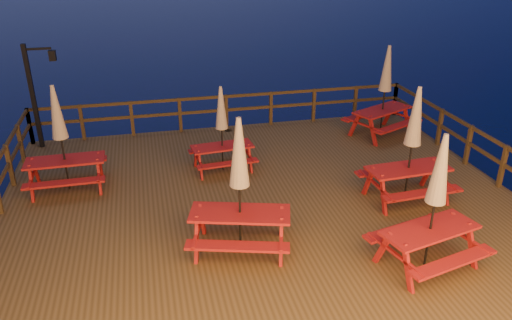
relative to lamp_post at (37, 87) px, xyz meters
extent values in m
plane|color=black|center=(5.39, -4.55, -2.20)|extent=(500.00, 500.00, 0.00)
cube|color=#4C3718|center=(5.39, -4.55, -2.00)|extent=(12.00, 10.00, 0.40)
cylinder|color=#382712|center=(-0.21, 0.05, -2.50)|extent=(0.24, 0.24, 1.40)
cylinder|color=#382712|center=(5.39, 0.05, -2.50)|extent=(0.24, 0.24, 1.40)
cylinder|color=#382712|center=(10.99, 0.05, -2.50)|extent=(0.24, 0.24, 1.40)
cube|color=#382712|center=(5.39, 0.30, -0.75)|extent=(11.70, 0.06, 0.09)
cube|color=#382712|center=(5.39, 0.30, -1.19)|extent=(11.70, 0.06, 0.09)
cube|color=#382712|center=(0.71, 0.30, -1.25)|extent=(0.10, 0.10, 1.10)
cube|color=#382712|center=(5.39, 0.30, -1.25)|extent=(0.10, 0.10, 1.10)
cube|color=#382712|center=(10.07, 0.30, -1.25)|extent=(0.10, 0.10, 1.10)
cube|color=#382712|center=(-0.46, -0.67, -1.25)|extent=(0.10, 0.10, 1.10)
cube|color=#382712|center=(11.24, -4.55, -0.75)|extent=(0.06, 9.70, 0.09)
cube|color=#382712|center=(11.24, -4.55, -1.19)|extent=(0.06, 9.70, 0.09)
cube|color=#382712|center=(11.24, -4.55, -1.25)|extent=(0.10, 0.10, 1.10)
cube|color=#382712|center=(11.24, -0.67, -1.25)|extent=(0.10, 0.10, 1.10)
cube|color=black|center=(-0.16, 0.00, -0.30)|extent=(0.12, 0.12, 3.00)
cube|color=black|center=(0.19, 0.00, 1.05)|extent=(0.70, 0.06, 0.06)
cube|color=black|center=(0.54, 0.00, 0.85)|extent=(0.18, 0.18, 0.28)
sphere|color=#FFC166|center=(0.54, 0.00, 0.85)|extent=(0.14, 0.14, 0.14)
cube|color=maroon|center=(7.79, -7.72, -1.02)|extent=(1.97, 1.14, 0.05)
cube|color=maroon|center=(7.64, -7.12, -1.33)|extent=(1.87, 0.72, 0.05)
cube|color=maroon|center=(7.93, -8.32, -1.33)|extent=(1.87, 0.72, 0.05)
cube|color=maroon|center=(6.95, -7.57, -1.41)|extent=(0.08, 0.11, 0.77)
cube|color=maroon|center=(7.11, -8.23, -1.41)|extent=(0.08, 0.11, 0.77)
cube|color=maroon|center=(8.46, -7.21, -1.41)|extent=(0.08, 0.11, 0.77)
cube|color=maroon|center=(8.62, -7.87, -1.41)|extent=(0.08, 0.11, 0.77)
cylinder|color=black|center=(7.79, -7.72, -0.51)|extent=(0.05, 0.05, 2.58)
cone|color=#9A7F5F|center=(7.79, -7.72, 0.21)|extent=(0.37, 0.37, 1.29)
sphere|color=black|center=(7.79, -7.72, 0.81)|extent=(0.07, 0.07, 0.07)
cube|color=maroon|center=(8.66, -5.30, -1.00)|extent=(1.95, 0.86, 0.05)
cube|color=maroon|center=(8.63, -4.67, -1.32)|extent=(1.93, 0.41, 0.05)
cube|color=maroon|center=(8.70, -5.94, -1.32)|extent=(1.93, 0.41, 0.05)
cube|color=maroon|center=(7.85, -5.00, -1.40)|extent=(0.07, 0.11, 0.80)
cube|color=maroon|center=(7.89, -5.70, -1.40)|extent=(0.07, 0.11, 0.80)
cube|color=maroon|center=(9.44, -4.90, -1.40)|extent=(0.07, 0.11, 0.80)
cube|color=maroon|center=(9.48, -5.60, -1.40)|extent=(0.07, 0.11, 0.80)
cylinder|color=black|center=(8.66, -5.30, -0.47)|extent=(0.05, 0.05, 2.65)
cone|color=#9A7F5F|center=(8.66, -5.30, 0.28)|extent=(0.38, 0.38, 1.33)
sphere|color=black|center=(8.66, -5.30, 0.89)|extent=(0.07, 0.07, 0.07)
cube|color=maroon|center=(0.91, -2.97, -1.03)|extent=(1.84, 0.73, 0.05)
cube|color=maroon|center=(0.90, -2.36, -1.34)|extent=(1.83, 0.30, 0.05)
cube|color=maroon|center=(0.91, -3.58, -1.34)|extent=(1.83, 0.30, 0.05)
cube|color=maroon|center=(0.14, -2.65, -1.41)|extent=(0.06, 0.10, 0.76)
cube|color=maroon|center=(0.15, -3.32, -1.41)|extent=(0.06, 0.10, 0.76)
cube|color=maroon|center=(1.67, -2.63, -1.41)|extent=(0.06, 0.10, 0.76)
cube|color=maroon|center=(1.67, -3.30, -1.41)|extent=(0.06, 0.10, 0.76)
cylinder|color=black|center=(0.91, -2.97, -0.53)|extent=(0.04, 0.04, 2.54)
cone|color=#9A7F5F|center=(0.91, -2.97, 0.19)|extent=(0.37, 0.37, 1.27)
sphere|color=black|center=(0.91, -2.97, 0.77)|extent=(0.07, 0.07, 0.07)
cube|color=maroon|center=(4.76, -2.74, -1.13)|extent=(1.64, 0.76, 0.04)
cube|color=maroon|center=(4.71, -2.21, -1.40)|extent=(1.60, 0.40, 0.04)
cube|color=maroon|center=(4.81, -3.26, -1.40)|extent=(1.60, 0.40, 0.04)
cube|color=maroon|center=(4.07, -2.51, -1.46)|extent=(0.06, 0.09, 0.66)
cube|color=maroon|center=(4.13, -3.09, -1.46)|extent=(0.06, 0.09, 0.66)
cube|color=maroon|center=(5.39, -2.38, -1.46)|extent=(0.06, 0.09, 0.66)
cube|color=maroon|center=(5.44, -2.96, -1.46)|extent=(0.06, 0.09, 0.66)
cylinder|color=black|center=(4.76, -2.74, -0.69)|extent=(0.04, 0.04, 2.20)
cone|color=#9A7F5F|center=(4.76, -2.74, -0.08)|extent=(0.32, 0.32, 1.10)
sphere|color=black|center=(4.76, -2.74, 0.44)|extent=(0.06, 0.06, 0.06)
cube|color=maroon|center=(9.94, -1.35, -0.99)|extent=(2.07, 1.48, 0.05)
cube|color=maroon|center=(9.68, -0.77, -1.31)|extent=(1.88, 1.07, 0.05)
cube|color=maroon|center=(10.21, -1.94, -1.31)|extent=(1.88, 1.07, 0.05)
cube|color=maroon|center=(9.06, -1.36, -1.39)|extent=(0.10, 0.12, 0.81)
cube|color=maroon|center=(9.36, -2.01, -1.39)|extent=(0.10, 0.12, 0.81)
cube|color=maroon|center=(10.53, -0.70, -1.39)|extent=(0.10, 0.12, 0.81)
cube|color=maroon|center=(10.82, -1.34, -1.39)|extent=(0.10, 0.12, 0.81)
cylinder|color=black|center=(9.94, -1.35, -0.45)|extent=(0.05, 0.05, 2.68)
cone|color=#9A7F5F|center=(9.94, -1.35, 0.30)|extent=(0.39, 0.39, 1.34)
sphere|color=black|center=(9.94, -1.35, 0.92)|extent=(0.08, 0.08, 0.08)
cube|color=maroon|center=(4.50, -6.41, -0.99)|extent=(2.06, 1.25, 0.05)
cube|color=maroon|center=(4.68, -5.80, -1.31)|extent=(1.94, 0.82, 0.05)
cube|color=maroon|center=(4.32, -7.03, -1.31)|extent=(1.94, 0.82, 0.05)
cube|color=maroon|center=(3.82, -5.85, -1.39)|extent=(0.09, 0.12, 0.80)
cube|color=maroon|center=(3.63, -6.53, -1.39)|extent=(0.09, 0.12, 0.80)
cube|color=maroon|center=(5.37, -6.30, -1.39)|extent=(0.09, 0.12, 0.80)
cube|color=maroon|center=(5.17, -6.97, -1.39)|extent=(0.09, 0.12, 0.80)
cylinder|color=black|center=(4.50, -6.41, -0.46)|extent=(0.05, 0.05, 2.68)
cone|color=#9A7F5F|center=(4.50, -6.41, 0.29)|extent=(0.39, 0.39, 1.34)
sphere|color=black|center=(4.50, -6.41, 0.91)|extent=(0.07, 0.07, 0.07)
camera|label=1|loc=(2.94, -14.57, 3.92)|focal=35.00mm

